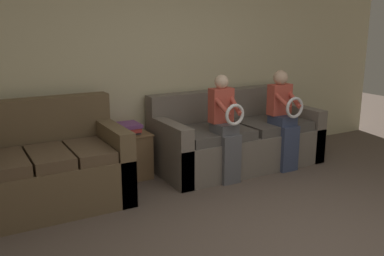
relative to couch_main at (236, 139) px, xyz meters
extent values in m
cube|color=beige|center=(-0.81, 0.49, 0.94)|extent=(7.34, 0.06, 2.55)
cube|color=#70665B|center=(0.00, -0.04, -0.11)|extent=(2.09, 0.92, 0.45)
cube|color=#70665B|center=(0.00, 0.32, 0.35)|extent=(2.09, 0.20, 0.48)
cube|color=#70665B|center=(-0.97, -0.04, 0.01)|extent=(0.16, 0.92, 0.68)
cube|color=#70665B|center=(0.97, -0.04, 0.01)|extent=(0.16, 0.92, 0.68)
cube|color=#514C47|center=(-0.44, -0.14, 0.17)|extent=(0.83, 0.68, 0.11)
cube|color=#514C47|center=(0.44, -0.14, 0.17)|extent=(0.83, 0.68, 0.11)
cube|color=brown|center=(-2.31, -0.13, -0.10)|extent=(1.47, 0.93, 0.47)
cube|color=brown|center=(-2.31, 0.24, 0.42)|extent=(1.47, 0.20, 0.55)
cube|color=brown|center=(-1.66, -0.13, 0.04)|extent=(0.16, 0.93, 0.75)
cube|color=brown|center=(-2.70, -0.23, 0.20)|extent=(0.36, 0.69, 0.11)
cube|color=brown|center=(-2.31, -0.23, 0.20)|extent=(0.36, 0.69, 0.11)
cube|color=brown|center=(-1.93, -0.23, 0.20)|extent=(0.36, 0.69, 0.11)
cube|color=#56565B|center=(-0.43, -0.50, -0.05)|extent=(0.23, 0.10, 0.56)
cube|color=#56565B|center=(-0.43, -0.36, 0.28)|extent=(0.23, 0.28, 0.11)
cube|color=#C64C3D|center=(-0.43, -0.29, 0.53)|extent=(0.26, 0.14, 0.39)
sphere|color=beige|center=(-0.43, -0.29, 0.79)|extent=(0.16, 0.16, 0.16)
torus|color=white|center=(-0.43, -0.56, 0.47)|extent=(0.24, 0.04, 0.24)
cylinder|color=#C64C3D|center=(-0.51, -0.43, 0.56)|extent=(0.09, 0.30, 0.22)
cylinder|color=#C64C3D|center=(-0.34, -0.43, 0.56)|extent=(0.09, 0.30, 0.22)
cube|color=#384260|center=(0.43, -0.50, -0.05)|extent=(0.24, 0.10, 0.56)
cube|color=#384260|center=(0.43, -0.36, 0.28)|extent=(0.24, 0.28, 0.11)
cube|color=#C64C3D|center=(0.43, -0.29, 0.52)|extent=(0.28, 0.14, 0.37)
sphere|color=#DBB293|center=(0.43, -0.29, 0.79)|extent=(0.18, 0.18, 0.18)
torus|color=silver|center=(0.43, -0.56, 0.46)|extent=(0.26, 0.04, 0.26)
cylinder|color=#C64C3D|center=(0.33, -0.43, 0.55)|extent=(0.09, 0.30, 0.21)
cylinder|color=#C64C3D|center=(0.52, -0.43, 0.55)|extent=(0.09, 0.30, 0.21)
cube|color=brown|center=(-1.33, 0.23, -0.07)|extent=(0.42, 0.40, 0.53)
cube|color=brown|center=(-1.33, 0.23, 0.19)|extent=(0.44, 0.42, 0.02)
cube|color=#4C4C56|center=(-1.32, 0.24, 0.21)|extent=(0.19, 0.25, 0.03)
cube|color=#BC3833|center=(-1.33, 0.24, 0.25)|extent=(0.19, 0.31, 0.05)
cube|color=#7A4284|center=(-1.34, 0.22, 0.30)|extent=(0.24, 0.29, 0.04)
camera|label=1|loc=(-3.03, -4.24, 1.43)|focal=40.00mm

